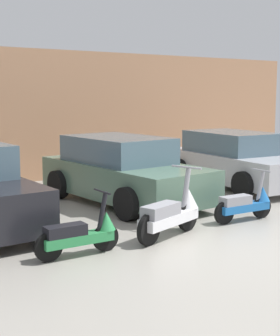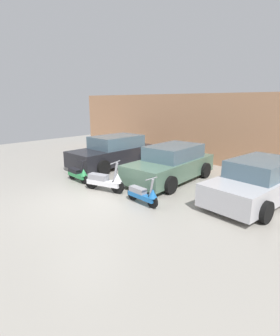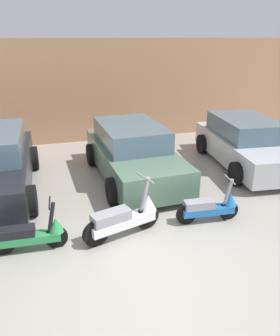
{
  "view_description": "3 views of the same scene",
  "coord_description": "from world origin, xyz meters",
  "px_view_note": "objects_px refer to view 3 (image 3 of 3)",
  "views": [
    {
      "loc": [
        -5.54,
        -5.35,
        2.36
      ],
      "look_at": [
        0.05,
        2.46,
        0.95
      ],
      "focal_mm": 55.0,
      "sensor_mm": 36.0,
      "label": 1
    },
    {
      "loc": [
        6.72,
        -4.55,
        3.17
      ],
      "look_at": [
        0.06,
        2.48,
        0.67
      ],
      "focal_mm": 28.0,
      "sensor_mm": 36.0,
      "label": 2
    },
    {
      "loc": [
        -1.5,
        -4.2,
        3.61
      ],
      "look_at": [
        0.39,
        2.54,
        0.76
      ],
      "focal_mm": 35.0,
      "sensor_mm": 36.0,
      "label": 3
    }
  ],
  "objects_px": {
    "scooter_front_center": "(211,207)",
    "scooter_front_left": "(33,234)",
    "scooter_front_right": "(126,217)",
    "car_rear_center": "(133,153)",
    "car_rear_right": "(246,143)"
  },
  "relations": [
    {
      "from": "scooter_front_left",
      "to": "scooter_front_center",
      "type": "xyz_separation_m",
      "value": [
        3.5,
        0.05,
        0.0
      ]
    },
    {
      "from": "scooter_front_right",
      "to": "car_rear_right",
      "type": "xyz_separation_m",
      "value": [
        4.28,
        2.71,
        0.26
      ]
    },
    {
      "from": "scooter_front_left",
      "to": "car_rear_center",
      "type": "xyz_separation_m",
      "value": [
        2.55,
        2.74,
        0.35
      ]
    },
    {
      "from": "car_rear_right",
      "to": "scooter_front_left",
      "type": "bearing_deg",
      "value": -59.95
    },
    {
      "from": "car_rear_center",
      "to": "car_rear_right",
      "type": "relative_size",
      "value": 1.02
    },
    {
      "from": "scooter_front_center",
      "to": "scooter_front_left",
      "type": "bearing_deg",
      "value": -175.02
    },
    {
      "from": "scooter_front_left",
      "to": "scooter_front_right",
      "type": "distance_m",
      "value": 1.71
    },
    {
      "from": "scooter_front_left",
      "to": "scooter_front_center",
      "type": "distance_m",
      "value": 3.5
    },
    {
      "from": "car_rear_center",
      "to": "car_rear_right",
      "type": "distance_m",
      "value": 3.43
    },
    {
      "from": "car_rear_center",
      "to": "scooter_front_left",
      "type": "bearing_deg",
      "value": -45.75
    },
    {
      "from": "scooter_front_left",
      "to": "car_rear_center",
      "type": "bearing_deg",
      "value": 49.68
    },
    {
      "from": "scooter_front_right",
      "to": "car_rear_right",
      "type": "relative_size",
      "value": 0.38
    },
    {
      "from": "scooter_front_left",
      "to": "scooter_front_right",
      "type": "xyz_separation_m",
      "value": [
        1.7,
        0.01,
        0.07
      ]
    },
    {
      "from": "scooter_front_center",
      "to": "car_rear_center",
      "type": "relative_size",
      "value": 0.31
    },
    {
      "from": "scooter_front_left",
      "to": "car_rear_center",
      "type": "relative_size",
      "value": 0.31
    }
  ]
}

